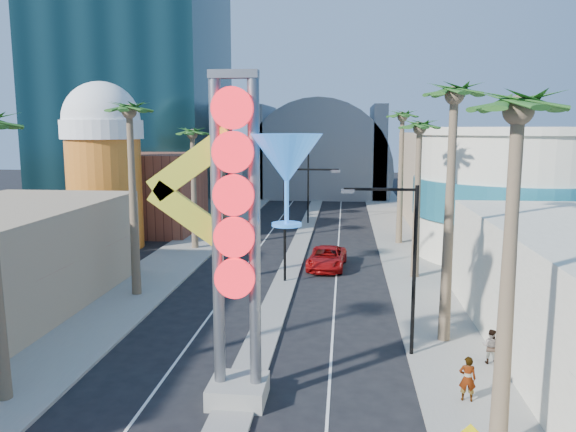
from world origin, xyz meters
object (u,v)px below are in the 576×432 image
object	(u,v)px
pedestrian_a	(467,379)
pedestrian_b	(491,346)
neon_sign	(257,216)
red_pickup	(327,258)

from	to	relation	value
pedestrian_a	pedestrian_b	xyz separation A→B (m)	(1.77, 3.65, -0.10)
neon_sign	pedestrian_a	world-z (taller)	neon_sign
neon_sign	pedestrian_b	bearing A→B (deg)	23.83
red_pickup	pedestrian_a	distance (m)	21.59
neon_sign	pedestrian_a	xyz separation A→B (m)	(7.97, 0.65, -6.27)
red_pickup	pedestrian_b	bearing A→B (deg)	-61.08
red_pickup	pedestrian_a	world-z (taller)	pedestrian_a
neon_sign	pedestrian_b	distance (m)	12.40
red_pickup	pedestrian_b	size ratio (longest dim) A/B	3.67
neon_sign	pedestrian_a	distance (m)	10.16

